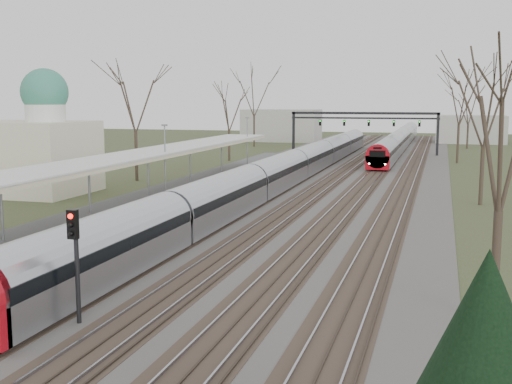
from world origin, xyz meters
TOP-DOWN VIEW (x-y plane):
  - track_bed at (0.26, 55.00)m, footprint 24.00×160.00m
  - platform at (-9.05, 37.50)m, footprint 3.50×69.00m
  - canopy at (-9.05, 32.99)m, footprint 4.10×50.00m
  - dome_building at (-21.71, 38.00)m, footprint 10.00×8.00m
  - signal_gantry at (0.29, 84.99)m, footprint 21.00×0.59m
  - tree_west_far at (-17.00, 48.00)m, footprint 5.50×5.50m
  - tree_east_near at (13.00, 15.00)m, footprint 4.50×4.50m
  - tree_east_far at (14.00, 42.00)m, footprint 5.00×5.00m
  - train_near at (-2.50, 52.61)m, footprint 2.62×90.21m
  - train_far at (4.50, 99.22)m, footprint 2.62×75.21m
  - signal_post at (-0.75, 11.07)m, footprint 0.35×0.45m

SIDE VIEW (x-z plane):
  - track_bed at x=0.26m, z-range -0.05..0.17m
  - platform at x=-9.05m, z-range 0.00..1.00m
  - train_near at x=-2.50m, z-range -0.05..3.00m
  - train_far at x=4.50m, z-range -0.05..3.00m
  - signal_post at x=-0.75m, z-range 0.67..4.77m
  - dome_building at x=-21.71m, z-range -1.43..8.87m
  - canopy at x=-9.05m, z-range 2.37..5.48m
  - signal_gantry at x=0.29m, z-range 1.87..7.95m
  - tree_east_near at x=13.00m, z-range 1.92..11.19m
  - tree_east_far at x=14.00m, z-range 2.14..12.44m
  - tree_west_far at x=-17.00m, z-range 2.35..13.68m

